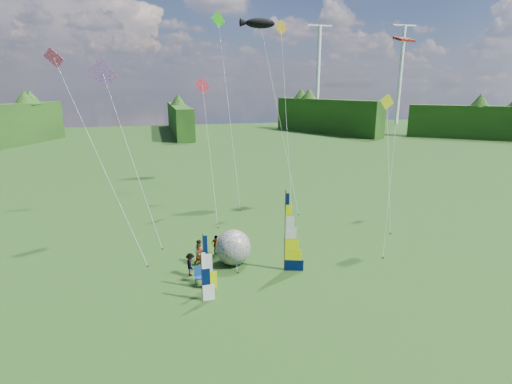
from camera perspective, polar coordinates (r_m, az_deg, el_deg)
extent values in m
plane|color=#366222|center=(24.97, 4.70, -14.49)|extent=(220.00, 220.00, 0.00)
sphere|color=#052E94|center=(28.35, -3.26, -7.90)|extent=(2.87, 2.87, 2.51)
imported|color=#66594C|center=(28.53, -8.05, -8.96)|extent=(0.66, 0.59, 1.51)
imported|color=#66594C|center=(28.83, -8.06, -8.44)|extent=(0.93, 0.62, 1.75)
imported|color=#66594C|center=(27.22, -9.37, -10.19)|extent=(0.51, 1.05, 1.56)
imported|color=#66594C|center=(30.12, -5.71, -7.54)|extent=(0.85, 0.92, 1.52)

